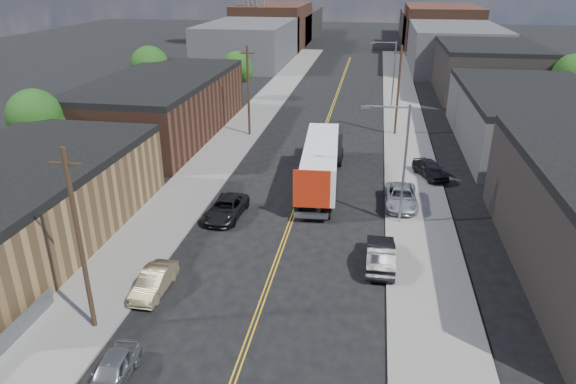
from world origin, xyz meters
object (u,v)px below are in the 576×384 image
(car_left_b, at_px, (154,282))
(car_right_lot_c, at_px, (430,169))
(car_right_oncoming, at_px, (380,254))
(car_right_lot_a, at_px, (401,197))
(semi_truck, at_px, (323,158))
(car_left_c, at_px, (226,208))
(car_left_a, at_px, (112,371))

(car_left_b, bearing_deg, car_right_lot_c, 51.11)
(car_right_oncoming, distance_m, car_right_lot_a, 9.39)
(car_right_lot_c, bearing_deg, car_right_lot_a, -135.18)
(semi_truck, distance_m, car_left_c, 10.45)
(car_right_oncoming, relative_size, car_right_lot_a, 0.95)
(car_left_c, relative_size, car_right_lot_a, 0.98)
(car_left_c, height_order, car_right_oncoming, car_right_oncoming)
(car_left_c, relative_size, car_right_lot_c, 1.14)
(car_right_lot_c, bearing_deg, car_right_oncoming, -127.88)
(car_right_oncoming, distance_m, car_right_lot_c, 16.53)
(semi_truck, xyz_separation_m, car_left_b, (-7.90, -18.33, -1.69))
(car_left_a, relative_size, car_left_b, 0.92)
(car_left_b, xyz_separation_m, car_left_c, (1.40, 10.32, 0.03))
(car_right_lot_a, distance_m, car_right_lot_c, 7.25)
(semi_truck, distance_m, car_right_lot_a, 7.93)
(car_right_lot_a, bearing_deg, semi_truck, 148.54)
(car_left_c, bearing_deg, car_right_lot_a, 20.54)
(car_left_c, bearing_deg, car_right_lot_c, 37.36)
(car_right_lot_a, bearing_deg, car_right_oncoming, -100.56)
(car_right_lot_a, bearing_deg, car_left_a, -122.95)
(semi_truck, xyz_separation_m, car_left_a, (-6.85, -25.50, -1.72))
(car_left_c, height_order, car_right_lot_c, car_right_lot_c)
(car_left_a, distance_m, car_left_b, 7.24)
(semi_truck, relative_size, car_right_lot_c, 3.56)
(car_left_a, height_order, car_right_lot_c, car_right_lot_c)
(car_left_c, xyz_separation_m, car_right_lot_a, (13.20, 4.03, 0.17))
(semi_truck, xyz_separation_m, car_right_oncoming, (5.10, -13.23, -1.55))
(car_left_a, xyz_separation_m, car_right_lot_c, (16.35, 28.20, 0.27))
(semi_truck, relative_size, car_left_a, 4.18)
(semi_truck, xyz_separation_m, car_right_lot_c, (9.50, 2.70, -1.46))
(semi_truck, distance_m, car_left_b, 20.03)
(semi_truck, xyz_separation_m, car_left_c, (-6.50, -8.01, -1.66))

